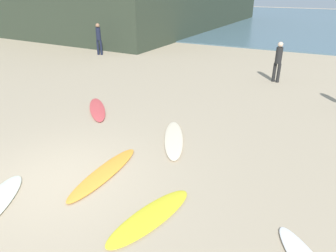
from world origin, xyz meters
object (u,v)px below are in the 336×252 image
Objects in this scene: surfboard_2 at (104,173)px; beachgoer_mid at (99,37)px; surfboard_0 at (150,217)px; surfboard_5 at (97,109)px; beachgoer_near at (278,60)px; surfboard_3 at (174,139)px.

beachgoer_mid is (-8.21, 10.57, 1.00)m from surfboard_2.
surfboard_5 is (-4.27, 3.91, 0.01)m from surfboard_0.
surfboard_5 is at bearing 68.33° from beachgoer_near.
surfboard_2 is 2.34m from surfboard_3.
surfboard_2 is at bearing 92.67° from beachgoer_near.
surfboard_5 is (-2.61, 3.10, 0.01)m from surfboard_2.
surfboard_2 is 1.08× the size of surfboard_5.
surfboard_5 is at bearing 109.38° from beachgoer_mid.
beachgoer_mid is at bearing 10.17° from beachgoer_near.
beachgoer_near reaches higher than surfboard_2.
surfboard_0 is 3.18m from surfboard_3.
beachgoer_near is at bearing -128.23° from surfboard_3.
beachgoer_near reaches higher than surfboard_3.
beachgoer_mid is (-9.88, 11.38, 1.01)m from surfboard_0.
surfboard_0 is 0.85× the size of surfboard_2.
surfboard_2 reaches higher than surfboard_0.
beachgoer_near is (1.63, 7.12, 0.93)m from surfboard_3.
beachgoer_mid is (-8.93, 8.34, 1.00)m from surfboard_3.
surfboard_5 reaches higher than surfboard_3.
surfboard_2 is 1.33× the size of beachgoer_mid.
surfboard_3 is 1.04× the size of surfboard_5.
beachgoer_mid is (-10.56, 1.22, 0.07)m from beachgoer_near.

